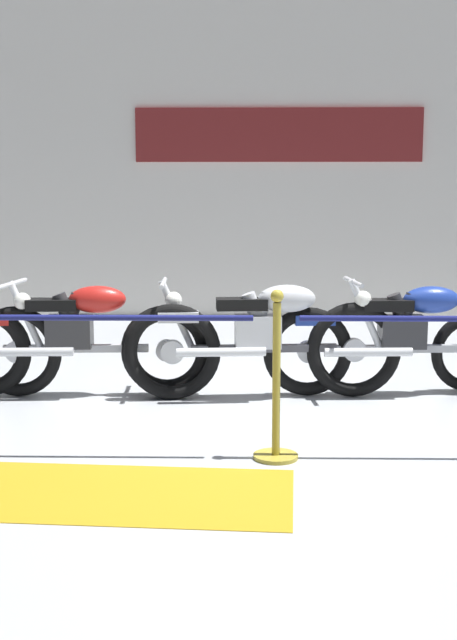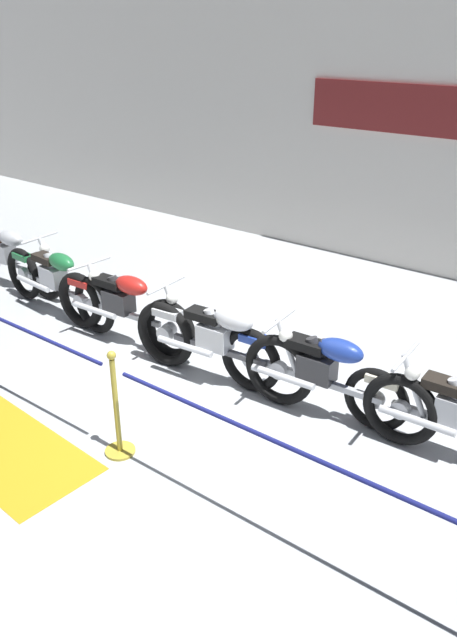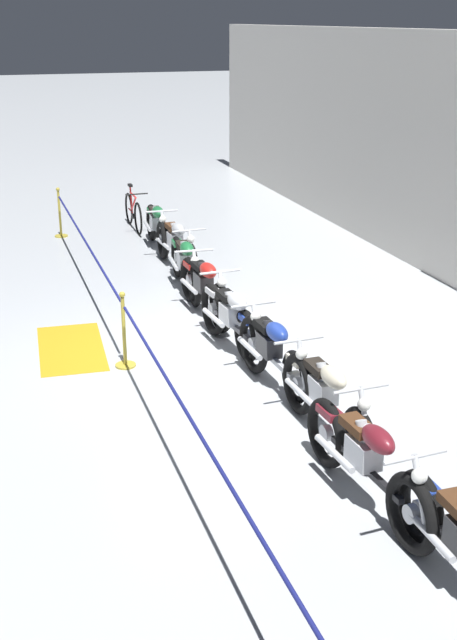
{
  "view_description": "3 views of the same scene",
  "coord_description": "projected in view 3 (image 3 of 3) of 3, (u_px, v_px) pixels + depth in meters",
  "views": [
    {
      "loc": [
        -0.08,
        -5.83,
        1.61
      ],
      "look_at": [
        -0.19,
        0.11,
        0.69
      ],
      "focal_mm": 45.0,
      "sensor_mm": 36.0,
      "label": 1
    },
    {
      "loc": [
        3.74,
        -4.11,
        3.58
      ],
      "look_at": [
        -0.27,
        1.12,
        0.4
      ],
      "focal_mm": 35.0,
      "sensor_mm": 36.0,
      "label": 2
    },
    {
      "loc": [
        9.92,
        -2.74,
        4.39
      ],
      "look_at": [
        0.16,
        0.41,
        0.5
      ],
      "focal_mm": 45.0,
      "sensor_mm": 36.0,
      "label": 3
    }
  ],
  "objects": [
    {
      "name": "motorcycle_green_2",
      "position": [
        185.0,
        264.0,
        13.56
      ],
      "size": [
        2.35,
        0.62,
        0.95
      ],
      "color": "black",
      "rests_on": "ground"
    },
    {
      "name": "floor_banner",
      "position": [
        71.0,
        348.0,
        11.34
      ],
      "size": [
        1.9,
        1.02,
        0.01
      ],
      "primitive_type": "cube",
      "rotation": [
        0.0,
        0.0,
        -0.07
      ],
      "color": "#B78E19",
      "rests_on": "ground"
    },
    {
      "name": "motorcycle_silver_1",
      "position": [
        176.0,
        243.0,
        14.86
      ],
      "size": [
        2.39,
        0.62,
        0.93
      ],
      "color": "black",
      "rests_on": "ground"
    },
    {
      "name": "motorcycle_silver_4",
      "position": [
        232.0,
        319.0,
        11.05
      ],
      "size": [
        2.24,
        0.62,
        0.96
      ],
      "color": "black",
      "rests_on": "ground"
    },
    {
      "name": "motorcycle_green_0",
      "position": [
        157.0,
        226.0,
        16.04
      ],
      "size": [
        2.16,
        0.62,
        0.96
      ],
      "color": "black",
      "rests_on": "ground"
    },
    {
      "name": "motorcycle_maroon_7",
      "position": [
        366.0,
        461.0,
        7.56
      ],
      "size": [
        2.29,
        0.62,
        0.95
      ],
      "color": "black",
      "rests_on": "ground"
    },
    {
      "name": "bicycle",
      "position": [
        133.0,
        212.0,
        17.59
      ],
      "size": [
        1.72,
        0.48,
        0.96
      ],
      "color": "black",
      "rests_on": "ground"
    },
    {
      "name": "motorcycle_cream_6",
      "position": [
        325.0,
        395.0,
        8.9
      ],
      "size": [
        2.25,
        0.62,
        0.91
      ],
      "color": "black",
      "rests_on": "ground"
    },
    {
      "name": "motorcycle_blue_5",
      "position": [
        271.0,
        351.0,
        10.05
      ],
      "size": [
        2.36,
        0.62,
        0.94
      ],
      "color": "black",
      "rests_on": "ground"
    },
    {
      "name": "ground_plane",
      "position": [
        197.0,
        353.0,
        11.17
      ],
      "size": [
        120.0,
        120.0,
        0.0
      ],
      "primitive_type": "plane",
      "color": "#B2B7BC"
    },
    {
      "name": "motorcycle_red_3",
      "position": [
        204.0,
        287.0,
        12.42
      ],
      "size": [
        2.21,
        0.62,
        0.95
      ],
      "color": "black",
      "rests_on": "ground"
    },
    {
      "name": "stanchion_mid_left",
      "position": [
        124.0,
        341.0,
        10.64
      ],
      "size": [
        0.28,
        0.28,
        1.05
      ],
      "color": "gold",
      "rests_on": "ground"
    },
    {
      "name": "stanchion_far_left",
      "position": [
        102.0,
        276.0,
        11.97
      ],
      "size": [
        14.02,
        0.28,
        1.05
      ],
      "color": "gold",
      "rests_on": "ground"
    }
  ]
}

